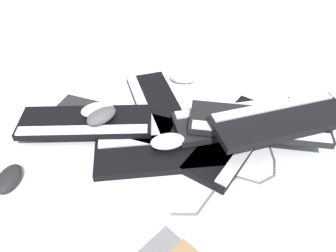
{
  "coord_description": "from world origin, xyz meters",
  "views": [
    {
      "loc": [
        0.06,
        -0.87,
        0.76
      ],
      "look_at": [
        0.02,
        -0.07,
        0.06
      ],
      "focal_mm": 35.0,
      "sensor_mm": 36.0,
      "label": 1
    }
  ],
  "objects_px": {
    "keyboard_1": "(158,108)",
    "mouse_3": "(9,179)",
    "keyboard_3": "(165,154)",
    "keyboard_6": "(258,123)",
    "mouse_2": "(183,78)",
    "keyboard_0": "(235,138)",
    "keyboard_4": "(239,120)",
    "mouse_4": "(168,141)",
    "keyboard_2": "(110,122)",
    "keyboard_5": "(86,122)",
    "mouse_0": "(97,109)",
    "keyboard_7": "(282,120)",
    "mouse_1": "(102,116)"
  },
  "relations": [
    {
      "from": "keyboard_5",
      "to": "keyboard_7",
      "type": "height_order",
      "value": "keyboard_7"
    },
    {
      "from": "keyboard_1",
      "to": "keyboard_4",
      "type": "distance_m",
      "value": 0.3
    },
    {
      "from": "keyboard_5",
      "to": "mouse_0",
      "type": "xyz_separation_m",
      "value": [
        0.04,
        0.03,
        0.04
      ]
    },
    {
      "from": "keyboard_5",
      "to": "keyboard_6",
      "type": "height_order",
      "value": "keyboard_6"
    },
    {
      "from": "mouse_2",
      "to": "mouse_3",
      "type": "xyz_separation_m",
      "value": [
        -0.5,
        -0.56,
        0.0
      ]
    },
    {
      "from": "mouse_2",
      "to": "mouse_3",
      "type": "relative_size",
      "value": 1.0
    },
    {
      "from": "keyboard_4",
      "to": "keyboard_3",
      "type": "bearing_deg",
      "value": -149.97
    },
    {
      "from": "keyboard_2",
      "to": "mouse_0",
      "type": "bearing_deg",
      "value": -154.42
    },
    {
      "from": "mouse_4",
      "to": "keyboard_3",
      "type": "bearing_deg",
      "value": 53.32
    },
    {
      "from": "keyboard_7",
      "to": "keyboard_6",
      "type": "bearing_deg",
      "value": 167.54
    },
    {
      "from": "keyboard_2",
      "to": "keyboard_3",
      "type": "distance_m",
      "value": 0.25
    },
    {
      "from": "keyboard_6",
      "to": "mouse_1",
      "type": "relative_size",
      "value": 4.12
    },
    {
      "from": "keyboard_3",
      "to": "mouse_3",
      "type": "distance_m",
      "value": 0.47
    },
    {
      "from": "keyboard_4",
      "to": "keyboard_7",
      "type": "distance_m",
      "value": 0.15
    },
    {
      "from": "keyboard_4",
      "to": "keyboard_5",
      "type": "bearing_deg",
      "value": -176.01
    },
    {
      "from": "keyboard_2",
      "to": "keyboard_5",
      "type": "height_order",
      "value": "keyboard_5"
    },
    {
      "from": "keyboard_2",
      "to": "keyboard_6",
      "type": "height_order",
      "value": "keyboard_6"
    },
    {
      "from": "keyboard_2",
      "to": "mouse_0",
      "type": "distance_m",
      "value": 0.08
    },
    {
      "from": "keyboard_3",
      "to": "keyboard_5",
      "type": "relative_size",
      "value": 1.02
    },
    {
      "from": "keyboard_4",
      "to": "keyboard_5",
      "type": "distance_m",
      "value": 0.52
    },
    {
      "from": "keyboard_7",
      "to": "mouse_3",
      "type": "height_order",
      "value": "keyboard_7"
    },
    {
      "from": "mouse_2",
      "to": "keyboard_2",
      "type": "bearing_deg",
      "value": -127.59
    },
    {
      "from": "mouse_2",
      "to": "keyboard_1",
      "type": "bearing_deg",
      "value": -110.83
    },
    {
      "from": "keyboard_6",
      "to": "keyboard_0",
      "type": "bearing_deg",
      "value": -172.2
    },
    {
      "from": "mouse_3",
      "to": "keyboard_0",
      "type": "bearing_deg",
      "value": -68.71
    },
    {
      "from": "mouse_1",
      "to": "mouse_4",
      "type": "height_order",
      "value": "mouse_1"
    },
    {
      "from": "keyboard_2",
      "to": "keyboard_6",
      "type": "xyz_separation_m",
      "value": [
        0.5,
        -0.06,
        0.06
      ]
    },
    {
      "from": "keyboard_3",
      "to": "mouse_0",
      "type": "xyz_separation_m",
      "value": [
        -0.23,
        0.13,
        0.07
      ]
    },
    {
      "from": "keyboard_5",
      "to": "keyboard_6",
      "type": "relative_size",
      "value": 0.99
    },
    {
      "from": "mouse_1",
      "to": "keyboard_1",
      "type": "bearing_deg",
      "value": 167.0
    },
    {
      "from": "keyboard_7",
      "to": "keyboard_1",
      "type": "bearing_deg",
      "value": 158.63
    },
    {
      "from": "keyboard_1",
      "to": "mouse_3",
      "type": "relative_size",
      "value": 4.23
    },
    {
      "from": "keyboard_2",
      "to": "keyboard_3",
      "type": "bearing_deg",
      "value": -36.3
    },
    {
      "from": "keyboard_7",
      "to": "mouse_4",
      "type": "xyz_separation_m",
      "value": [
        -0.35,
        -0.06,
        -0.05
      ]
    },
    {
      "from": "keyboard_0",
      "to": "keyboard_4",
      "type": "height_order",
      "value": "keyboard_4"
    },
    {
      "from": "keyboard_5",
      "to": "mouse_2",
      "type": "relative_size",
      "value": 4.09
    },
    {
      "from": "keyboard_6",
      "to": "mouse_3",
      "type": "relative_size",
      "value": 4.12
    },
    {
      "from": "keyboard_5",
      "to": "mouse_3",
      "type": "xyz_separation_m",
      "value": [
        -0.18,
        -0.23,
        -0.02
      ]
    },
    {
      "from": "keyboard_2",
      "to": "mouse_4",
      "type": "distance_m",
      "value": 0.25
    },
    {
      "from": "mouse_4",
      "to": "mouse_2",
      "type": "bearing_deg",
      "value": -111.27
    },
    {
      "from": "mouse_3",
      "to": "keyboard_1",
      "type": "bearing_deg",
      "value": -44.47
    },
    {
      "from": "mouse_1",
      "to": "mouse_2",
      "type": "xyz_separation_m",
      "value": [
        0.26,
        0.33,
        -0.06
      ]
    },
    {
      "from": "mouse_3",
      "to": "mouse_0",
      "type": "bearing_deg",
      "value": -35.66
    },
    {
      "from": "keyboard_3",
      "to": "keyboard_2",
      "type": "bearing_deg",
      "value": 143.7
    },
    {
      "from": "keyboard_5",
      "to": "keyboard_7",
      "type": "distance_m",
      "value": 0.64
    },
    {
      "from": "keyboard_2",
      "to": "keyboard_4",
      "type": "xyz_separation_m",
      "value": [
        0.44,
        -0.01,
        0.03
      ]
    },
    {
      "from": "keyboard_6",
      "to": "mouse_2",
      "type": "height_order",
      "value": "keyboard_6"
    },
    {
      "from": "keyboard_4",
      "to": "mouse_2",
      "type": "bearing_deg",
      "value": 123.61
    },
    {
      "from": "keyboard_7",
      "to": "mouse_2",
      "type": "distance_m",
      "value": 0.48
    },
    {
      "from": "keyboard_3",
      "to": "keyboard_4",
      "type": "relative_size",
      "value": 0.99
    }
  ]
}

